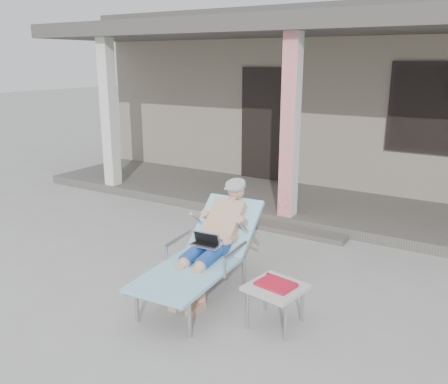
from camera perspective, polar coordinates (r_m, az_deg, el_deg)
The scene contains 7 objects.
ground at distance 5.44m, azimuth -1.75°, elevation -10.39°, with size 60.00×60.00×0.00m, color #9E9E99.
house at distance 10.95m, azimuth 17.23°, elevation 11.20°, with size 10.40×5.40×3.30m.
porch_deck at distance 7.93m, azimuth 10.04°, elevation -1.55°, with size 10.00×2.00×0.15m, color #605B56.
porch_overhang at distance 7.54m, azimuth 10.90°, elevation 18.44°, with size 10.00×2.30×2.85m.
porch_step at distance 6.93m, azimuth 6.56°, elevation -4.28°, with size 2.00×0.30×0.07m, color #605B56.
lounger at distance 4.91m, azimuth -1.90°, elevation -4.24°, with size 0.77×1.83×1.17m.
side_table at distance 4.45m, azimuth 6.26°, elevation -11.58°, with size 0.55×0.55×0.43m.
Camera 1 is at (2.66, -4.10, 2.39)m, focal length 38.00 mm.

